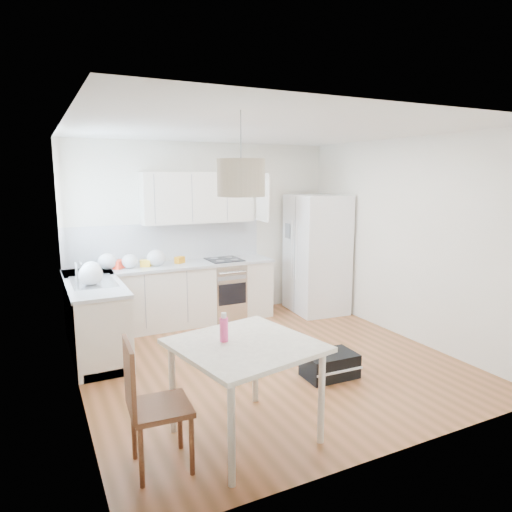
{
  "coord_description": "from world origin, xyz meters",
  "views": [
    {
      "loc": [
        -2.42,
        -4.6,
        2.19
      ],
      "look_at": [
        0.05,
        0.4,
        1.21
      ],
      "focal_mm": 32.0,
      "sensor_mm": 36.0,
      "label": 1
    }
  ],
  "objects_px": {
    "refrigerator": "(317,254)",
    "dining_table": "(245,354)",
    "dining_chair": "(161,404)",
    "gym_bag": "(330,365)"
  },
  "relations": [
    {
      "from": "refrigerator",
      "to": "dining_chair",
      "type": "bearing_deg",
      "value": -133.79
    },
    {
      "from": "dining_chair",
      "to": "dining_table",
      "type": "bearing_deg",
      "value": 10.18
    },
    {
      "from": "dining_table",
      "to": "gym_bag",
      "type": "relative_size",
      "value": 2.17
    },
    {
      "from": "dining_table",
      "to": "gym_bag",
      "type": "height_order",
      "value": "dining_table"
    },
    {
      "from": "refrigerator",
      "to": "dining_table",
      "type": "height_order",
      "value": "refrigerator"
    },
    {
      "from": "dining_table",
      "to": "dining_chair",
      "type": "distance_m",
      "value": 0.78
    },
    {
      "from": "dining_chair",
      "to": "gym_bag",
      "type": "bearing_deg",
      "value": 23.29
    },
    {
      "from": "dining_table",
      "to": "dining_chair",
      "type": "relative_size",
      "value": 1.22
    },
    {
      "from": "dining_chair",
      "to": "gym_bag",
      "type": "height_order",
      "value": "dining_chair"
    },
    {
      "from": "dining_table",
      "to": "dining_chair",
      "type": "height_order",
      "value": "dining_chair"
    }
  ]
}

